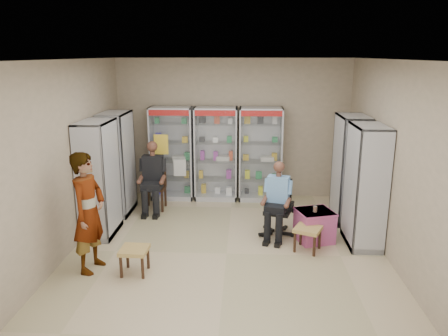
{
  "coord_description": "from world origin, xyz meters",
  "views": [
    {
      "loc": [
        0.28,
        -6.36,
        3.08
      ],
      "look_at": [
        -0.08,
        0.7,
        1.22
      ],
      "focal_mm": 35.0,
      "sensor_mm": 36.0,
      "label": 1
    }
  ],
  "objects_px": {
    "cabinet_left_near": "(99,179)",
    "woven_stool_a": "(307,239)",
    "woven_stool_b": "(135,261)",
    "standing_man": "(89,212)",
    "wooden_chair": "(155,187)",
    "pink_trunk": "(314,226)",
    "cabinet_back_right": "(260,155)",
    "office_chair": "(278,208)",
    "cabinet_back_left": "(172,154)",
    "cabinet_left_far": "(117,163)",
    "cabinet_right_far": "(350,169)",
    "cabinet_back_mid": "(216,154)",
    "seated_shopkeeper": "(278,202)",
    "cabinet_right_near": "(365,186)"
  },
  "relations": [
    {
      "from": "cabinet_left_near",
      "to": "woven_stool_a",
      "type": "bearing_deg",
      "value": 81.72
    },
    {
      "from": "woven_stool_b",
      "to": "standing_man",
      "type": "bearing_deg",
      "value": 171.77
    },
    {
      "from": "wooden_chair",
      "to": "pink_trunk",
      "type": "relative_size",
      "value": 1.7
    },
    {
      "from": "cabinet_left_near",
      "to": "pink_trunk",
      "type": "bearing_deg",
      "value": 88.27
    },
    {
      "from": "cabinet_back_right",
      "to": "office_chair",
      "type": "height_order",
      "value": "cabinet_back_right"
    },
    {
      "from": "cabinet_back_left",
      "to": "woven_stool_b",
      "type": "bearing_deg",
      "value": -89.91
    },
    {
      "from": "standing_man",
      "to": "pink_trunk",
      "type": "bearing_deg",
      "value": -59.47
    },
    {
      "from": "cabinet_back_left",
      "to": "office_chair",
      "type": "distance_m",
      "value": 2.94
    },
    {
      "from": "wooden_chair",
      "to": "cabinet_left_far",
      "type": "bearing_deg",
      "value": -163.61
    },
    {
      "from": "cabinet_back_left",
      "to": "woven_stool_a",
      "type": "distance_m",
      "value": 3.72
    },
    {
      "from": "cabinet_left_near",
      "to": "cabinet_left_far",
      "type": "bearing_deg",
      "value": 180.0
    },
    {
      "from": "pink_trunk",
      "to": "woven_stool_b",
      "type": "xyz_separation_m",
      "value": [
        -2.76,
        -1.28,
        -0.07
      ]
    },
    {
      "from": "cabinet_left_far",
      "to": "cabinet_right_far",
      "type": "bearing_deg",
      "value": 87.43
    },
    {
      "from": "cabinet_right_far",
      "to": "cabinet_left_far",
      "type": "distance_m",
      "value": 4.46
    },
    {
      "from": "cabinet_left_far",
      "to": "woven_stool_a",
      "type": "relative_size",
      "value": 5.05
    },
    {
      "from": "cabinet_back_right",
      "to": "standing_man",
      "type": "height_order",
      "value": "cabinet_back_right"
    },
    {
      "from": "cabinet_back_mid",
      "to": "standing_man",
      "type": "distance_m",
      "value": 3.7
    },
    {
      "from": "cabinet_back_right",
      "to": "cabinet_left_far",
      "type": "bearing_deg",
      "value": -161.81
    },
    {
      "from": "cabinet_back_mid",
      "to": "seated_shopkeeper",
      "type": "relative_size",
      "value": 1.59
    },
    {
      "from": "seated_shopkeeper",
      "to": "standing_man",
      "type": "bearing_deg",
      "value": -138.46
    },
    {
      "from": "cabinet_left_near",
      "to": "wooden_chair",
      "type": "bearing_deg",
      "value": 152.39
    },
    {
      "from": "cabinet_left_far",
      "to": "seated_shopkeeper",
      "type": "distance_m",
      "value": 3.28
    },
    {
      "from": "cabinet_back_left",
      "to": "cabinet_left_far",
      "type": "height_order",
      "value": "same"
    },
    {
      "from": "cabinet_left_far",
      "to": "woven_stool_b",
      "type": "relative_size",
      "value": 5.16
    },
    {
      "from": "cabinet_right_near",
      "to": "standing_man",
      "type": "bearing_deg",
      "value": 104.76
    },
    {
      "from": "cabinet_right_far",
      "to": "cabinet_back_left",
      "type": "bearing_deg",
      "value": 72.25
    },
    {
      "from": "woven_stool_a",
      "to": "wooden_chair",
      "type": "bearing_deg",
      "value": 147.48
    },
    {
      "from": "cabinet_right_near",
      "to": "cabinet_left_far",
      "type": "height_order",
      "value": "same"
    },
    {
      "from": "cabinet_right_near",
      "to": "cabinet_left_near",
      "type": "height_order",
      "value": "same"
    },
    {
      "from": "cabinet_back_right",
      "to": "standing_man",
      "type": "distance_m",
      "value": 4.2
    },
    {
      "from": "wooden_chair",
      "to": "office_chair",
      "type": "bearing_deg",
      "value": -26.65
    },
    {
      "from": "cabinet_left_far",
      "to": "pink_trunk",
      "type": "relative_size",
      "value": 3.62
    },
    {
      "from": "standing_man",
      "to": "woven_stool_b",
      "type": "bearing_deg",
      "value": -86.93
    },
    {
      "from": "cabinet_back_right",
      "to": "woven_stool_a",
      "type": "bearing_deg",
      "value": -74.75
    },
    {
      "from": "wooden_chair",
      "to": "standing_man",
      "type": "relative_size",
      "value": 0.53
    },
    {
      "from": "cabinet_left_far",
      "to": "wooden_chair",
      "type": "distance_m",
      "value": 0.89
    },
    {
      "from": "cabinet_back_mid",
      "to": "wooden_chair",
      "type": "relative_size",
      "value": 2.13
    },
    {
      "from": "cabinet_right_far",
      "to": "cabinet_left_near",
      "type": "xyz_separation_m",
      "value": [
        -4.46,
        -0.9,
        0.0
      ]
    },
    {
      "from": "cabinet_left_far",
      "to": "woven_stool_b",
      "type": "height_order",
      "value": "cabinet_left_far"
    },
    {
      "from": "wooden_chair",
      "to": "woven_stool_a",
      "type": "xyz_separation_m",
      "value": [
        2.84,
        -1.81,
        -0.27
      ]
    },
    {
      "from": "office_chair",
      "to": "cabinet_back_mid",
      "type": "bearing_deg",
      "value": 137.65
    },
    {
      "from": "seated_shopkeeper",
      "to": "pink_trunk",
      "type": "xyz_separation_m",
      "value": [
        0.61,
        -0.16,
        -0.36
      ]
    },
    {
      "from": "cabinet_back_left",
      "to": "woven_stool_b",
      "type": "xyz_separation_m",
      "value": [
        0.01,
        -3.43,
        -0.81
      ]
    },
    {
      "from": "cabinet_left_near",
      "to": "cabinet_right_near",
      "type": "bearing_deg",
      "value": 87.43
    },
    {
      "from": "office_chair",
      "to": "pink_trunk",
      "type": "xyz_separation_m",
      "value": [
        0.61,
        -0.21,
        -0.23
      ]
    },
    {
      "from": "cabinet_right_near",
      "to": "seated_shopkeeper",
      "type": "height_order",
      "value": "cabinet_right_near"
    },
    {
      "from": "cabinet_right_far",
      "to": "seated_shopkeeper",
      "type": "distance_m",
      "value": 1.67
    },
    {
      "from": "cabinet_left_far",
      "to": "pink_trunk",
      "type": "distance_m",
      "value": 3.95
    },
    {
      "from": "cabinet_back_right",
      "to": "cabinet_right_near",
      "type": "xyz_separation_m",
      "value": [
        1.63,
        -2.23,
        0.0
      ]
    },
    {
      "from": "cabinet_back_mid",
      "to": "cabinet_left_near",
      "type": "xyz_separation_m",
      "value": [
        -1.88,
        -2.03,
        0.0
      ]
    }
  ]
}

